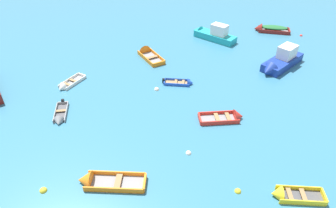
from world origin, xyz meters
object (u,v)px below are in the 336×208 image
object	(u,v)px
rowboat_grey_cluster_outer	(60,118)
motor_launch_turquoise_outer_left	(213,34)
rowboat_orange_midfield_right	(146,53)
rowboat_red_back_row_left	(231,117)
mooring_buoy_midfield	(301,36)
rowboat_white_center	(66,86)
motor_launch_deep_blue_far_left	(281,61)
mooring_buoy_near_foreground	(238,191)
mooring_buoy_trailing	(43,191)
rowboat_blue_far_right	(184,83)
rowboat_maroon_back_row_center	(268,29)
rowboat_orange_near_right	(97,181)
rowboat_yellow_back_row_right	(287,195)
mooring_buoy_outer_edge	(157,90)
mooring_buoy_central	(188,153)

from	to	relation	value
rowboat_grey_cluster_outer	motor_launch_turquoise_outer_left	size ratio (longest dim) A/B	0.59
rowboat_orange_midfield_right	rowboat_red_back_row_left	distance (m)	13.66
mooring_buoy_midfield	rowboat_white_center	bearing A→B (deg)	-166.18
motor_launch_deep_blue_far_left	mooring_buoy_near_foreground	distance (m)	17.35
mooring_buoy_trailing	rowboat_blue_far_right	bearing A→B (deg)	42.72
rowboat_grey_cluster_outer	mooring_buoy_near_foreground	distance (m)	14.81
rowboat_maroon_back_row_center	mooring_buoy_midfield	world-z (taller)	rowboat_maroon_back_row_center
rowboat_red_back_row_left	rowboat_grey_cluster_outer	xyz separation A→B (m)	(-13.50, 2.53, -0.04)
rowboat_grey_cluster_outer	rowboat_white_center	bearing A→B (deg)	89.19
rowboat_orange_near_right	mooring_buoy_near_foreground	size ratio (longest dim) A/B	10.76
rowboat_yellow_back_row_right	mooring_buoy_outer_edge	size ratio (longest dim) A/B	7.06
mooring_buoy_central	rowboat_blue_far_right	bearing A→B (deg)	78.75
mooring_buoy_trailing	mooring_buoy_near_foreground	bearing A→B (deg)	-10.85
rowboat_maroon_back_row_center	mooring_buoy_midfield	bearing A→B (deg)	-31.63
rowboat_blue_far_right	motor_launch_turquoise_outer_left	size ratio (longest dim) A/B	0.55
motor_launch_deep_blue_far_left	mooring_buoy_trailing	xyz separation A→B (m)	(-21.80, -11.86, -0.66)
rowboat_maroon_back_row_center	motor_launch_deep_blue_far_left	bearing A→B (deg)	-108.44
rowboat_orange_near_right	mooring_buoy_outer_edge	distance (m)	11.31
mooring_buoy_trailing	rowboat_orange_midfield_right	bearing A→B (deg)	63.57
rowboat_white_center	rowboat_red_back_row_left	bearing A→B (deg)	-28.78
rowboat_orange_near_right	rowboat_grey_cluster_outer	bearing A→B (deg)	112.63
rowboat_orange_near_right	mooring_buoy_central	distance (m)	6.45
motor_launch_turquoise_outer_left	rowboat_maroon_back_row_center	bearing A→B (deg)	7.21
rowboat_orange_midfield_right	mooring_buoy_central	bearing A→B (deg)	-86.47
rowboat_orange_midfield_right	mooring_buoy_midfield	world-z (taller)	rowboat_orange_midfield_right
rowboat_yellow_back_row_right	rowboat_maroon_back_row_center	world-z (taller)	rowboat_maroon_back_row_center
motor_launch_deep_blue_far_left	rowboat_white_center	bearing A→B (deg)	179.70
mooring_buoy_outer_edge	mooring_buoy_trailing	world-z (taller)	mooring_buoy_outer_edge
rowboat_blue_far_right	mooring_buoy_near_foreground	distance (m)	12.71
mooring_buoy_central	mooring_buoy_outer_edge	xyz separation A→B (m)	(-0.94, 8.49, 0.00)
mooring_buoy_near_foreground	mooring_buoy_outer_edge	bearing A→B (deg)	104.41
mooring_buoy_near_foreground	mooring_buoy_trailing	xyz separation A→B (m)	(-11.73, 2.25, 0.00)
motor_launch_deep_blue_far_left	rowboat_maroon_back_row_center	distance (m)	9.65
rowboat_maroon_back_row_center	mooring_buoy_outer_edge	bearing A→B (deg)	-145.77
rowboat_grey_cluster_outer	rowboat_orange_near_right	size ratio (longest dim) A/B	0.71
rowboat_white_center	rowboat_orange_near_right	xyz separation A→B (m)	(2.91, -11.98, 0.04)
rowboat_maroon_back_row_center	mooring_buoy_midfield	xyz separation A→B (m)	(3.50, -2.16, -0.35)
rowboat_red_back_row_left	rowboat_yellow_back_row_right	world-z (taller)	rowboat_red_back_row_left
rowboat_yellow_back_row_right	rowboat_orange_midfield_right	bearing A→B (deg)	106.22
rowboat_blue_far_right	motor_launch_deep_blue_far_left	distance (m)	10.58
motor_launch_turquoise_outer_left	rowboat_blue_far_right	bearing A→B (deg)	-121.04
rowboat_orange_near_right	mooring_buoy_midfield	bearing A→B (deg)	36.95
mooring_buoy_trailing	mooring_buoy_central	bearing A→B (deg)	8.78
rowboat_white_center	rowboat_orange_near_right	distance (m)	12.33
rowboat_grey_cluster_outer	mooring_buoy_trailing	bearing A→B (deg)	-92.26
rowboat_blue_far_right	motor_launch_turquoise_outer_left	xyz separation A→B (m)	(5.77, 9.58, 0.51)
motor_launch_deep_blue_far_left	rowboat_yellow_back_row_right	bearing A→B (deg)	-115.94
rowboat_red_back_row_left	rowboat_white_center	xyz separation A→B (m)	(-13.43, 7.37, -0.03)
motor_launch_deep_blue_far_left	rowboat_grey_cluster_outer	bearing A→B (deg)	-167.60
rowboat_orange_midfield_right	rowboat_red_back_row_left	size ratio (longest dim) A/B	1.20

